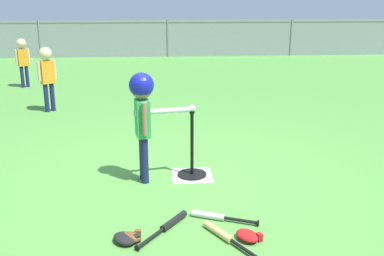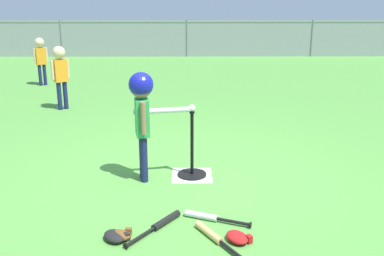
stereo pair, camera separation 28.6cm
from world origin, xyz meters
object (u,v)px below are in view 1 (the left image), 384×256
at_px(baseball_on_tee, 192,108).
at_px(spare_bat_black, 169,224).
at_px(fielder_deep_left, 23,56).
at_px(batting_tee, 192,165).
at_px(spare_bat_wood, 224,235).
at_px(spare_bat_silver, 215,216).
at_px(glove_by_plate, 128,237).
at_px(glove_near_bats, 248,236).
at_px(glove_tossed_aside, 125,238).
at_px(batter_child, 143,105).
at_px(fielder_near_left, 47,70).

relative_size(baseball_on_tee, spare_bat_black, 0.13).
distance_m(baseball_on_tee, fielder_deep_left, 6.11).
xyz_separation_m(batting_tee, spare_bat_wood, (0.17, -1.35, -0.09)).
distance_m(baseball_on_tee, spare_bat_silver, 1.27).
bearing_deg(batting_tee, glove_by_plate, -114.59).
bearing_deg(glove_near_bats, glove_tossed_aside, 178.45).
xyz_separation_m(batting_tee, glove_tossed_aside, (-0.64, -1.36, -0.09)).
xyz_separation_m(fielder_deep_left, glove_tossed_aside, (2.60, -6.53, -0.63)).
relative_size(batter_child, spare_bat_silver, 2.01).
xyz_separation_m(fielder_near_left, glove_tossed_aside, (1.59, -4.37, -0.67)).
bearing_deg(batting_tee, spare_bat_wood, -83.04).
relative_size(batting_tee, baseball_on_tee, 9.93).
relative_size(fielder_near_left, spare_bat_silver, 1.87).
height_order(batting_tee, glove_near_bats, batting_tee).
bearing_deg(baseball_on_tee, glove_tossed_aside, -115.20).
bearing_deg(baseball_on_tee, batter_child, -168.87).
bearing_deg(glove_tossed_aside, batting_tee, 64.80).
xyz_separation_m(fielder_deep_left, spare_bat_black, (2.96, -6.31, -0.64)).
relative_size(fielder_deep_left, glove_tossed_aside, 3.81).
bearing_deg(spare_bat_wood, glove_by_plate, 179.04).
xyz_separation_m(spare_bat_wood, spare_bat_black, (-0.44, 0.21, 0.00)).
bearing_deg(spare_bat_silver, spare_bat_wood, -84.44).
height_order(spare_bat_wood, glove_tossed_aside, glove_tossed_aside).
xyz_separation_m(batting_tee, spare_bat_black, (-0.28, -1.14, -0.09)).
relative_size(fielder_deep_left, spare_bat_silver, 1.77).
distance_m(fielder_deep_left, glove_by_plate, 7.05).
distance_m(fielder_deep_left, glove_tossed_aside, 7.06).
height_order(fielder_near_left, spare_bat_silver, fielder_near_left).
bearing_deg(glove_near_bats, glove_by_plate, 177.53).
xyz_separation_m(batter_child, fielder_near_left, (-1.71, 3.12, -0.13)).
relative_size(batter_child, fielder_near_left, 1.07).
bearing_deg(fielder_near_left, batter_child, -61.27).
height_order(glove_near_bats, glove_tossed_aside, same).
distance_m(spare_bat_silver, glove_by_plate, 0.81).
bearing_deg(glove_by_plate, baseball_on_tee, 65.41).
relative_size(spare_bat_silver, spare_bat_wood, 0.93).
distance_m(fielder_near_left, glove_by_plate, 4.69).
bearing_deg(glove_tossed_aside, fielder_near_left, 109.93).
distance_m(batter_child, spare_bat_black, 1.34).
relative_size(batting_tee, glove_by_plate, 3.02).
bearing_deg(spare_bat_black, batter_child, 102.78).
distance_m(spare_bat_silver, glove_tossed_aside, 0.84).
bearing_deg(spare_bat_silver, fielder_deep_left, 118.56).
bearing_deg(fielder_deep_left, fielder_near_left, -64.76).
bearing_deg(batting_tee, glove_near_bats, -75.44).
xyz_separation_m(glove_near_bats, glove_tossed_aside, (-1.00, 0.03, 0.00)).
distance_m(glove_by_plate, glove_near_bats, 0.97).
height_order(fielder_near_left, spare_bat_wood, fielder_near_left).
distance_m(batting_tee, fielder_near_left, 3.79).
bearing_deg(spare_bat_wood, batter_child, 118.45).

